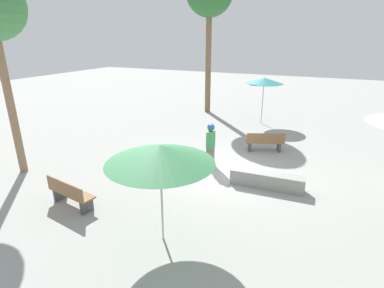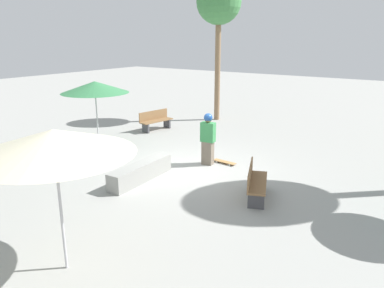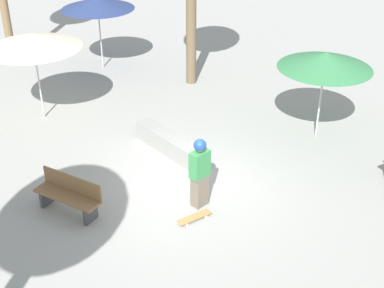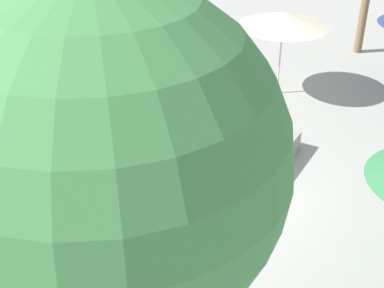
% 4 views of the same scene
% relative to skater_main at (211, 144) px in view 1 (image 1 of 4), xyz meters
% --- Properties ---
extents(ground_plane, '(60.00, 60.00, 0.00)m').
position_rel_skater_main_xyz_m(ground_plane, '(0.20, 0.66, -0.91)').
color(ground_plane, '#9E9E99').
extents(skater_main, '(0.47, 0.30, 1.68)m').
position_rel_skater_main_xyz_m(skater_main, '(0.00, 0.00, 0.00)').
color(skater_main, '#726656').
rests_on(skater_main, ground_plane).
extents(skateboard, '(0.81, 0.26, 0.07)m').
position_rel_skater_main_xyz_m(skateboard, '(-0.42, -0.36, -0.85)').
color(skateboard, '#B7844C').
rests_on(skateboard, ground_plane).
extents(concrete_ledge, '(0.56, 2.38, 0.51)m').
position_rel_skater_main_xyz_m(concrete_ledge, '(0.82, 2.29, -0.65)').
color(concrete_ledge, gray).
rests_on(concrete_ledge, ground_plane).
extents(bench_near, '(0.69, 1.65, 0.85)m').
position_rel_skater_main_xyz_m(bench_near, '(4.37, -2.61, -0.48)').
color(bench_near, '#47474C').
rests_on(bench_near, ground_plane).
extents(bench_far, '(1.01, 1.65, 0.85)m').
position_rel_skater_main_xyz_m(bench_far, '(-2.41, 1.55, -0.48)').
color(bench_far, '#47474C').
rests_on(bench_far, ground_plane).
extents(shade_umbrella_green, '(2.46, 2.46, 2.44)m').
position_rel_skater_main_xyz_m(shade_umbrella_green, '(4.54, 0.55, 1.32)').
color(shade_umbrella_green, '#B7B7BC').
rests_on(shade_umbrella_green, ground_plane).
extents(shade_umbrella_teal, '(2.06, 2.06, 2.55)m').
position_rel_skater_main_xyz_m(shade_umbrella_teal, '(-6.82, 0.44, 1.48)').
color(shade_umbrella_teal, '#B7B7BC').
rests_on(shade_umbrella_teal, ground_plane).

